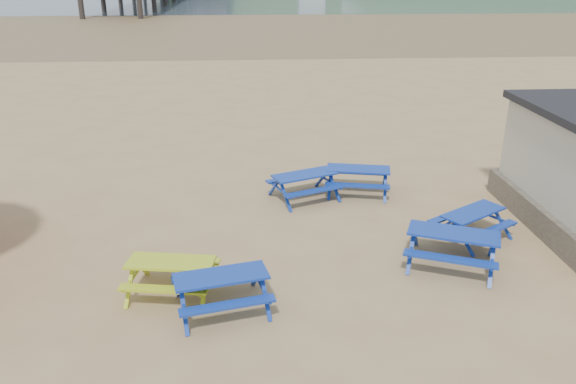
{
  "coord_description": "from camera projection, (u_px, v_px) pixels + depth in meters",
  "views": [
    {
      "loc": [
        -0.51,
        -12.03,
        6.51
      ],
      "look_at": [
        0.44,
        1.5,
        1.0
      ],
      "focal_mm": 35.0,
      "sensor_mm": 36.0,
      "label": 1
    }
  ],
  "objects": [
    {
      "name": "ground",
      "position": [
        274.0,
        254.0,
        13.6
      ],
      "size": [
        400.0,
        400.0,
        0.0
      ],
      "primitive_type": "plane",
      "color": "tan",
      "rests_on": "ground"
    },
    {
      "name": "wet_sand",
      "position": [
        252.0,
        26.0,
        64.44
      ],
      "size": [
        400.0,
        400.0,
        0.0
      ],
      "primitive_type": "plane",
      "color": "olive",
      "rests_on": "ground"
    },
    {
      "name": "picnic_table_blue_a",
      "position": [
        304.0,
        186.0,
        16.68
      ],
      "size": [
        2.31,
        2.12,
        0.79
      ],
      "rotation": [
        0.0,
        0.0,
        0.39
      ],
      "color": "navy",
      "rests_on": "ground"
    },
    {
      "name": "picnic_table_blue_b",
      "position": [
        358.0,
        180.0,
        17.11
      ],
      "size": [
        2.18,
        1.89,
        0.8
      ],
      "rotation": [
        0.0,
        0.0,
        -0.21
      ],
      "color": "navy",
      "rests_on": "ground"
    },
    {
      "name": "picnic_table_blue_c",
      "position": [
        472.0,
        225.0,
        14.27
      ],
      "size": [
        2.26,
        2.16,
        0.74
      ],
      "rotation": [
        0.0,
        0.0,
        0.56
      ],
      "color": "navy",
      "rests_on": "ground"
    },
    {
      "name": "picnic_table_blue_d",
      "position": [
        222.0,
        292.0,
        11.3
      ],
      "size": [
        2.16,
        1.88,
        0.78
      ],
      "rotation": [
        0.0,
        0.0,
        0.23
      ],
      "color": "navy",
      "rests_on": "ground"
    },
    {
      "name": "picnic_table_blue_e",
      "position": [
        452.0,
        249.0,
        12.94
      ],
      "size": [
        2.5,
        2.29,
        0.85
      ],
      "rotation": [
        0.0,
        0.0,
        -0.4
      ],
      "color": "navy",
      "rests_on": "ground"
    },
    {
      "name": "picnic_table_yellow",
      "position": [
        172.0,
        277.0,
        11.86
      ],
      "size": [
        2.03,
        1.73,
        0.76
      ],
      "rotation": [
        0.0,
        0.0,
        -0.16
      ],
      "color": "#9AC80E",
      "rests_on": "ground"
    },
    {
      "name": "headland_town",
      "position": [
        463.0,
        7.0,
        235.43
      ],
      "size": [
        264.0,
        144.0,
        108.0
      ],
      "color": "#2D4C1E",
      "rests_on": "ground"
    }
  ]
}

